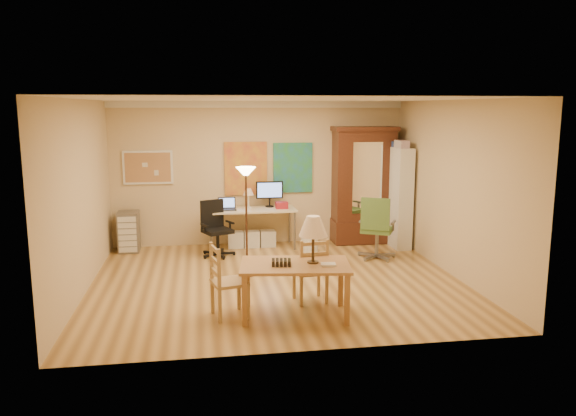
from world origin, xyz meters
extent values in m
plane|color=olive|center=(0.00, 0.00, 0.00)|extent=(5.50, 5.50, 0.00)
cube|color=white|center=(0.00, 2.46, 2.64)|extent=(5.50, 0.08, 0.12)
cube|color=tan|center=(-2.05, 2.47, 1.50)|extent=(0.90, 0.04, 0.62)
cube|color=yellow|center=(-0.25, 2.47, 1.45)|extent=(0.80, 0.04, 1.00)
cube|color=teal|center=(0.65, 2.47, 1.45)|extent=(0.75, 0.04, 0.95)
cube|color=olive|center=(0.03, -1.44, 0.66)|extent=(1.44, 0.98, 0.04)
cube|color=olive|center=(-0.62, -1.70, 0.32)|extent=(0.07, 0.07, 0.64)
cube|color=olive|center=(0.59, -1.86, 0.32)|extent=(0.07, 0.07, 0.64)
cube|color=olive|center=(-0.53, -1.02, 0.32)|extent=(0.07, 0.07, 0.64)
cube|color=olive|center=(0.68, -1.19, 0.32)|extent=(0.07, 0.07, 0.64)
cylinder|color=#332311|center=(0.26, -1.43, 0.68)|extent=(0.14, 0.14, 0.02)
cylinder|color=#332311|center=(0.26, -1.43, 0.85)|extent=(0.04, 0.04, 0.36)
cone|color=#FDE1C6|center=(0.26, -1.43, 1.14)|extent=(0.36, 0.36, 0.25)
cube|color=silver|center=(0.42, -1.59, 0.69)|extent=(0.20, 0.16, 0.03)
cube|color=black|center=(-0.15, -1.48, 0.71)|extent=(0.28, 0.23, 0.07)
cube|color=#A87B4C|center=(0.32, -0.95, 0.42)|extent=(0.45, 0.44, 0.04)
cube|color=#A87B4C|center=(0.48, -0.76, 0.20)|extent=(0.04, 0.04, 0.40)
cube|color=#A87B4C|center=(0.13, -0.80, 0.20)|extent=(0.04, 0.04, 0.40)
cube|color=#A87B4C|center=(0.52, -1.09, 0.20)|extent=(0.04, 0.04, 0.40)
cube|color=#A87B4C|center=(0.17, -1.14, 0.20)|extent=(0.04, 0.04, 0.40)
cube|color=#A87B4C|center=(0.52, -1.09, 0.65)|extent=(0.04, 0.04, 0.47)
cube|color=#A87B4C|center=(0.17, -1.14, 0.65)|extent=(0.04, 0.04, 0.47)
cube|color=#A87B4C|center=(0.34, -1.11, 0.70)|extent=(0.36, 0.07, 0.05)
cube|color=#A87B4C|center=(-0.78, -1.33, 0.44)|extent=(0.50, 0.51, 0.04)
cube|color=#A87B4C|center=(-0.57, -1.47, 0.21)|extent=(0.05, 0.05, 0.42)
cube|color=#A87B4C|center=(-0.65, -1.11, 0.21)|extent=(0.05, 0.05, 0.42)
cube|color=#A87B4C|center=(-0.91, -1.55, 0.21)|extent=(0.05, 0.05, 0.42)
cube|color=#A87B4C|center=(-0.99, -1.19, 0.21)|extent=(0.05, 0.05, 0.42)
cube|color=#A87B4C|center=(-0.91, -1.55, 0.68)|extent=(0.05, 0.05, 0.49)
cube|color=#A87B4C|center=(-0.99, -1.19, 0.68)|extent=(0.05, 0.05, 0.49)
cube|color=#A87B4C|center=(-0.95, -1.37, 0.73)|extent=(0.11, 0.37, 0.05)
cylinder|color=#42281A|center=(-0.42, 0.38, 0.01)|extent=(0.25, 0.25, 0.03)
cylinder|color=#42281A|center=(-0.42, 0.38, 0.82)|extent=(0.03, 0.03, 1.60)
cone|color=#FFE0A5|center=(-0.42, 0.38, 1.63)|extent=(0.31, 0.31, 0.13)
cube|color=beige|center=(-0.18, 2.12, 0.72)|extent=(1.62, 0.71, 0.03)
cylinder|color=slate|center=(-0.94, 1.82, 0.35)|extent=(0.04, 0.04, 0.71)
cylinder|color=slate|center=(0.58, 1.82, 0.35)|extent=(0.04, 0.04, 0.71)
cylinder|color=slate|center=(-0.94, 2.42, 0.35)|extent=(0.04, 0.04, 0.71)
cylinder|color=slate|center=(0.58, 2.42, 0.35)|extent=(0.04, 0.04, 0.71)
cube|color=black|center=(-0.63, 2.07, 0.75)|extent=(0.32, 0.22, 0.02)
cube|color=black|center=(-0.63, 2.23, 0.85)|extent=(0.32, 0.06, 0.21)
cube|color=black|center=(0.17, 2.27, 1.06)|extent=(0.50, 0.04, 0.32)
cone|color=#FDE1C6|center=(-0.23, 2.22, 1.04)|extent=(0.20, 0.20, 0.12)
cube|color=silver|center=(-0.33, 1.97, 0.74)|extent=(0.25, 0.32, 0.01)
cube|color=maroon|center=(0.38, 2.07, 0.80)|extent=(0.22, 0.16, 0.12)
cube|color=white|center=(-0.48, 2.17, 0.15)|extent=(0.28, 0.24, 0.30)
cube|color=white|center=(-0.18, 2.17, 0.15)|extent=(0.28, 0.24, 0.30)
cube|color=silver|center=(0.12, 2.17, 0.15)|extent=(0.28, 0.24, 0.30)
cylinder|color=black|center=(-0.83, 1.60, 0.24)|extent=(0.06, 0.06, 0.38)
cube|color=black|center=(-0.83, 1.60, 0.45)|extent=(0.59, 0.58, 0.07)
cube|color=black|center=(-0.91, 1.79, 0.73)|extent=(0.41, 0.22, 0.49)
cube|color=black|center=(-1.05, 1.50, 0.58)|extent=(0.15, 0.27, 0.03)
cube|color=black|center=(-0.61, 1.70, 0.58)|extent=(0.15, 0.27, 0.03)
cylinder|color=slate|center=(1.89, 1.03, 0.26)|extent=(0.06, 0.06, 0.42)
cube|color=#42662E|center=(1.89, 1.03, 0.50)|extent=(0.67, 0.66, 0.07)
cube|color=#42662E|center=(1.78, 0.83, 0.82)|extent=(0.45, 0.27, 0.55)
cube|color=slate|center=(2.13, 0.91, 0.65)|extent=(0.19, 0.30, 0.03)
cube|color=slate|center=(1.65, 1.16, 0.65)|extent=(0.19, 0.30, 0.03)
cube|color=slate|center=(-2.41, 2.19, 0.37)|extent=(0.37, 0.42, 0.73)
cube|color=silver|center=(-2.41, 1.97, 0.37)|extent=(0.31, 0.02, 0.63)
cube|color=#3C1B10|center=(1.98, 2.24, 1.08)|extent=(1.13, 0.51, 2.16)
cube|color=#3C1B10|center=(1.98, 2.24, 0.23)|extent=(1.17, 0.56, 0.43)
cube|color=white|center=(1.98, 1.98, 1.29)|extent=(0.57, 0.01, 1.34)
cube|color=#3C1B10|center=(1.98, 2.24, 2.19)|extent=(1.21, 0.58, 0.08)
cube|color=white|center=(2.55, 1.80, 0.93)|extent=(0.28, 0.74, 1.86)
cube|color=#993333|center=(2.51, 1.66, 0.45)|extent=(0.17, 0.37, 0.22)
cube|color=#334C99|center=(2.51, 1.99, 1.54)|extent=(0.17, 0.26, 0.19)
cylinder|color=silver|center=(0.78, 1.46, 0.19)|extent=(0.31, 0.31, 0.39)
camera|label=1|loc=(-1.10, -8.07, 2.58)|focal=35.00mm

